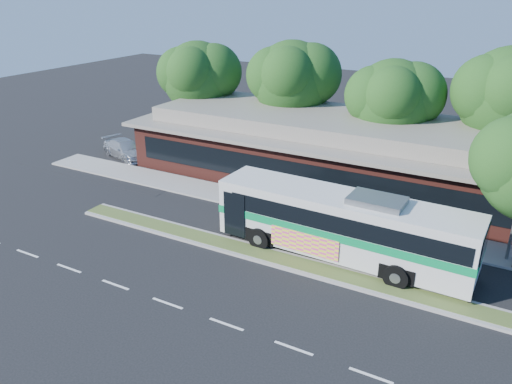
% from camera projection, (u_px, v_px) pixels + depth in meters
% --- Properties ---
extents(ground, '(120.00, 120.00, 0.00)m').
position_uv_depth(ground, '(281.00, 268.00, 24.29)').
color(ground, black).
rests_on(ground, ground).
extents(median_strip, '(26.00, 1.10, 0.15)m').
position_uv_depth(median_strip, '(286.00, 261.00, 24.75)').
color(median_strip, '#384A1F').
rests_on(median_strip, ground).
extents(sidewalk, '(44.00, 2.60, 0.12)m').
position_uv_depth(sidewalk, '(328.00, 217.00, 29.45)').
color(sidewalk, gray).
rests_on(sidewalk, ground).
extents(parking_lot, '(14.00, 12.00, 0.01)m').
position_uv_depth(parking_lot, '(135.00, 155.00, 40.36)').
color(parking_lot, black).
rests_on(parking_lot, ground).
extents(plaza_building, '(33.20, 11.20, 4.45)m').
position_uv_depth(plaza_building, '(365.00, 153.00, 33.99)').
color(plaza_building, '#54211A').
rests_on(plaza_building, ground).
extents(tree_bg_a, '(6.47, 5.80, 8.63)m').
position_uv_depth(tree_bg_a, '(203.00, 75.00, 40.75)').
color(tree_bg_a, black).
rests_on(tree_bg_a, ground).
extents(tree_bg_b, '(6.69, 6.00, 9.00)m').
position_uv_depth(tree_bg_b, '(298.00, 78.00, 37.90)').
color(tree_bg_b, black).
rests_on(tree_bg_b, ground).
extents(tree_bg_c, '(6.24, 5.60, 8.26)m').
position_uv_depth(tree_bg_c, '(399.00, 99.00, 33.77)').
color(tree_bg_c, black).
rests_on(tree_bg_c, ground).
extents(transit_bus, '(12.99, 3.35, 3.62)m').
position_uv_depth(transit_bus, '(344.00, 221.00, 24.47)').
color(transit_bus, silver).
rests_on(transit_bus, ground).
extents(sedan, '(5.23, 3.44, 1.41)m').
position_uv_depth(sedan, '(126.00, 149.00, 39.47)').
color(sedan, '#B2B4B9').
rests_on(sedan, ground).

